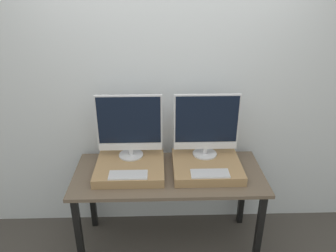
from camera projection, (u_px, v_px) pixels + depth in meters
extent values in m
cube|color=silver|center=(167.00, 98.00, 2.89)|extent=(8.00, 0.04, 2.60)
cube|color=brown|center=(169.00, 174.00, 2.74)|extent=(1.58, 0.68, 0.03)
cube|color=black|center=(79.00, 236.00, 2.63)|extent=(0.05, 0.05, 0.75)
cube|color=black|center=(259.00, 232.00, 2.67)|extent=(0.05, 0.05, 0.75)
cube|color=black|center=(92.00, 194.00, 3.14)|extent=(0.05, 0.05, 0.75)
cube|color=black|center=(243.00, 191.00, 3.18)|extent=(0.05, 0.05, 0.75)
cube|color=#99754C|center=(130.00, 167.00, 2.73)|extent=(0.56, 0.50, 0.08)
cylinder|color=silver|center=(131.00, 155.00, 2.84)|extent=(0.21, 0.21, 0.01)
cylinder|color=silver|center=(131.00, 152.00, 2.83)|extent=(0.04, 0.04, 0.05)
cube|color=silver|center=(129.00, 123.00, 2.71)|extent=(0.54, 0.02, 0.49)
cube|color=black|center=(129.00, 121.00, 2.69)|extent=(0.52, 0.00, 0.41)
cube|color=silver|center=(130.00, 147.00, 2.79)|extent=(0.54, 0.00, 0.06)
cube|color=silver|center=(128.00, 175.00, 2.55)|extent=(0.30, 0.13, 0.01)
cube|color=#B2B2B7|center=(128.00, 174.00, 2.55)|extent=(0.29, 0.11, 0.00)
cube|color=#99754C|center=(207.00, 166.00, 2.75)|extent=(0.56, 0.50, 0.08)
cylinder|color=silver|center=(205.00, 154.00, 2.86)|extent=(0.21, 0.21, 0.01)
cylinder|color=silver|center=(205.00, 151.00, 2.84)|extent=(0.04, 0.04, 0.05)
cube|color=silver|center=(206.00, 122.00, 2.73)|extent=(0.54, 0.02, 0.49)
cube|color=black|center=(207.00, 120.00, 2.71)|extent=(0.52, 0.00, 0.41)
cube|color=silver|center=(205.00, 146.00, 2.81)|extent=(0.54, 0.00, 0.06)
cube|color=silver|center=(210.00, 174.00, 2.57)|extent=(0.30, 0.13, 0.01)
cube|color=#B2B2B7|center=(210.00, 173.00, 2.57)|extent=(0.29, 0.11, 0.00)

